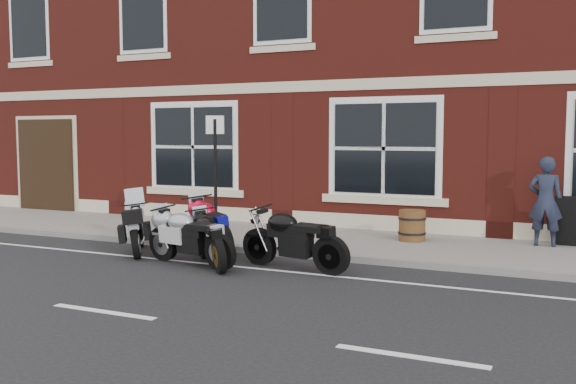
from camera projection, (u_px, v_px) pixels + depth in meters
name	position (u px, v px, depth m)	size (l,w,h in m)	color
ground	(223.00, 268.00, 10.95)	(80.00, 80.00, 0.00)	black
sidewalk	(295.00, 239.00, 13.66)	(30.00, 3.00, 0.12)	slate
kerb	(261.00, 251.00, 12.23)	(30.00, 0.16, 0.12)	slate
pub_building	(393.00, 15.00, 19.92)	(24.00, 12.00, 12.00)	#5F1B14
moto_touring_silver	(139.00, 227.00, 12.40)	(1.16, 1.57, 1.21)	black
moto_sport_red	(212.00, 225.00, 12.18)	(1.76, 1.51, 0.98)	black
moto_sport_black	(212.00, 237.00, 11.16)	(1.42, 1.48, 0.87)	black
moto_sport_silver	(190.00, 235.00, 11.18)	(2.01, 0.58, 0.92)	black
moto_naked_black	(293.00, 237.00, 10.81)	(2.11, 0.55, 0.96)	black
pedestrian_left	(545.00, 201.00, 12.38)	(0.64, 0.42, 1.74)	#1C2133
a_board_sign	(571.00, 221.00, 12.46)	(0.57, 0.38, 0.95)	black
barrel_planter	(412.00, 225.00, 13.04)	(0.56, 0.56, 0.63)	#473413
parking_sign	(215.00, 170.00, 12.66)	(0.34, 0.16, 2.53)	black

